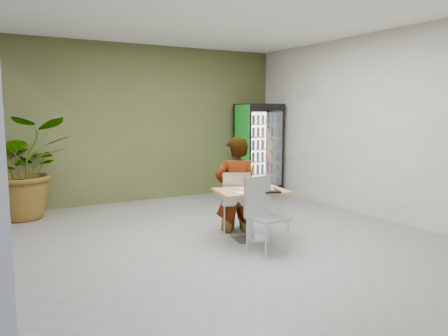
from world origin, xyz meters
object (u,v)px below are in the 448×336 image
(cafeteria_tray, at_px, (264,191))
(chair_far, at_px, (235,197))
(soda_cup, at_px, (261,183))
(dining_table, at_px, (251,205))
(seated_woman, at_px, (236,194))
(potted_plant, at_px, (23,168))
(beverage_fridge, at_px, (259,149))
(chair_near, at_px, (262,208))

(cafeteria_tray, bearing_deg, chair_far, 92.01)
(chair_far, height_order, soda_cup, chair_far)
(dining_table, height_order, seated_woman, seated_woman)
(chair_far, height_order, potted_plant, potted_plant)
(soda_cup, height_order, beverage_fridge, beverage_fridge)
(dining_table, relative_size, chair_far, 1.13)
(chair_far, height_order, cafeteria_tray, chair_far)
(potted_plant, bearing_deg, chair_far, -43.74)
(cafeteria_tray, bearing_deg, dining_table, 109.55)
(soda_cup, bearing_deg, beverage_fridge, 56.45)
(chair_near, relative_size, soda_cup, 6.45)
(beverage_fridge, bearing_deg, chair_near, -118.60)
(chair_far, distance_m, chair_near, 0.97)
(chair_far, height_order, seated_woman, seated_woman)
(seated_woman, bearing_deg, chair_far, 70.62)
(soda_cup, xyz_separation_m, beverage_fridge, (1.99, 3.01, 0.18))
(cafeteria_tray, relative_size, potted_plant, 0.23)
(seated_woman, height_order, soda_cup, seated_woman)
(seated_woman, bearing_deg, cafeteria_tray, 111.04)
(dining_table, height_order, chair_far, chair_far)
(beverage_fridge, relative_size, potted_plant, 1.14)
(soda_cup, distance_m, potted_plant, 4.22)
(dining_table, distance_m, chair_far, 0.51)
(soda_cup, relative_size, beverage_fridge, 0.08)
(cafeteria_tray, height_order, potted_plant, potted_plant)
(soda_cup, bearing_deg, potted_plant, 132.62)
(dining_table, xyz_separation_m, cafeteria_tray, (0.08, -0.22, 0.23))
(chair_near, xyz_separation_m, cafeteria_tray, (0.19, 0.23, 0.18))
(seated_woman, distance_m, cafeteria_tray, 0.79)
(chair_near, distance_m, potted_plant, 4.41)
(seated_woman, relative_size, soda_cup, 11.52)
(dining_table, bearing_deg, beverage_fridge, 54.30)
(dining_table, relative_size, soda_cup, 6.90)
(soda_cup, relative_size, cafeteria_tray, 0.38)
(seated_woman, xyz_separation_m, cafeteria_tray, (-0.01, -0.77, 0.17))
(beverage_fridge, distance_m, potted_plant, 4.85)
(dining_table, bearing_deg, soda_cup, 5.49)
(dining_table, height_order, beverage_fridge, beverage_fridge)
(soda_cup, bearing_deg, chair_near, -121.70)
(seated_woman, height_order, cafeteria_tray, seated_woman)
(chair_far, bearing_deg, potted_plant, -21.83)
(dining_table, height_order, cafeteria_tray, cafeteria_tray)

